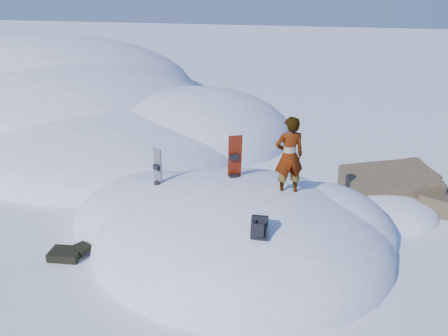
% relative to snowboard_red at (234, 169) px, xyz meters
% --- Properties ---
extents(ground, '(120.00, 120.00, 0.00)m').
position_rel_snowboard_red_xyz_m(ground, '(0.25, -0.53, -1.66)').
color(ground, silver).
rests_on(ground, ground).
extents(snow_mound, '(8.00, 6.00, 3.00)m').
position_rel_snowboard_red_xyz_m(snow_mound, '(0.07, -0.29, -1.66)').
color(snow_mound, white).
rests_on(snow_mound, ground).
extents(snow_ridge, '(21.50, 18.50, 6.40)m').
position_rel_snowboard_red_xyz_m(snow_ridge, '(-10.19, 9.31, -1.66)').
color(snow_ridge, white).
rests_on(snow_ridge, ground).
extents(rock_outcrop, '(4.68, 4.41, 1.68)m').
position_rel_snowboard_red_xyz_m(rock_outcrop, '(3.96, 2.48, -1.65)').
color(rock_outcrop, brown).
rests_on(rock_outcrop, ground).
extents(snowboard_red, '(0.36, 0.32, 1.70)m').
position_rel_snowboard_red_xyz_m(snowboard_red, '(0.00, 0.00, 0.00)').
color(snowboard_red, '#B72609').
rests_on(snowboard_red, snow_mound).
extents(snowboard_dark, '(0.26, 0.24, 1.45)m').
position_rel_snowboard_red_xyz_m(snowboard_dark, '(-1.80, -0.27, -0.29)').
color(snowboard_dark, black).
rests_on(snowboard_dark, snow_mound).
extents(backpack, '(0.33, 0.41, 0.52)m').
position_rel_snowboard_red_xyz_m(backpack, '(0.95, -2.10, -0.24)').
color(backpack, black).
rests_on(backpack, snow_mound).
extents(gear_pile, '(0.90, 0.68, 0.24)m').
position_rel_snowboard_red_xyz_m(gear_pile, '(-3.30, -2.02, -1.54)').
color(gear_pile, black).
rests_on(gear_pile, ground).
extents(person, '(0.76, 0.65, 1.76)m').
position_rel_snowboard_red_xyz_m(person, '(1.28, -0.35, 0.57)').
color(person, slate).
rests_on(person, snow_mound).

